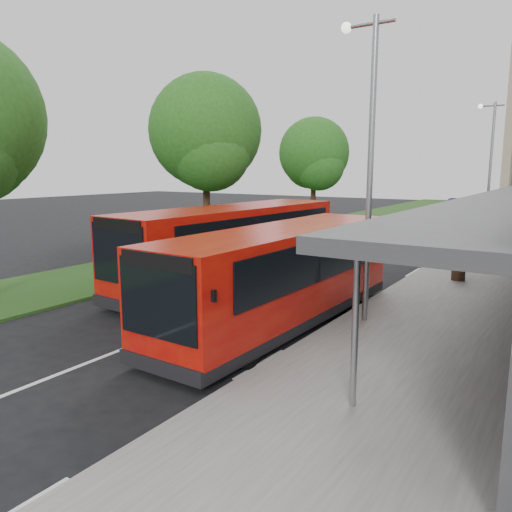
{
  "coord_description": "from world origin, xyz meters",
  "views": [
    {
      "loc": [
        9.0,
        -10.9,
        4.33
      ],
      "look_at": [
        0.22,
        2.54,
        1.5
      ],
      "focal_mm": 35.0,
      "sensor_mm": 36.0,
      "label": 1
    }
  ],
  "objects": [
    {
      "name": "tree_far",
      "position": [
        -7.01,
        21.05,
        5.07
      ],
      "size": [
        4.89,
        4.89,
        7.86
      ],
      "color": "black",
      "rests_on": "ground"
    },
    {
      "name": "bus_second",
      "position": [
        -1.64,
        3.81,
        1.51
      ],
      "size": [
        3.25,
        10.55,
        2.95
      ],
      "rotation": [
        0.0,
        0.0,
        -0.06
      ],
      "color": "#AD1809",
      "rests_on": "ground"
    },
    {
      "name": "lamp_post_near",
      "position": [
        4.12,
        2.0,
        4.72
      ],
      "size": [
        1.44,
        0.28,
        8.0
      ],
      "color": "gray",
      "rests_on": "pavement"
    },
    {
      "name": "litter_bin",
      "position": [
        5.32,
        8.74,
        0.6
      ],
      "size": [
        0.66,
        0.66,
        0.9
      ],
      "primitive_type": "cylinder",
      "rotation": [
        0.0,
        0.0,
        0.42
      ],
      "color": "#382317",
      "rests_on": "pavement"
    },
    {
      "name": "car_far",
      "position": [
        -1.53,
        42.65,
        0.67
      ],
      "size": [
        3.01,
        4.31,
        1.35
      ],
      "primitive_type": "imported",
      "rotation": [
        0.0,
        0.0,
        0.43
      ],
      "color": "navy",
      "rests_on": "ground"
    },
    {
      "name": "bollard",
      "position": [
        5.24,
        18.79,
        0.66
      ],
      "size": [
        0.19,
        0.19,
        1.02
      ],
      "primitive_type": "cylinder",
      "rotation": [
        0.0,
        0.0,
        -0.19
      ],
      "color": "yellow",
      "rests_on": "pavement"
    },
    {
      "name": "lane_centre_line",
      "position": [
        0.0,
        15.0,
        0.01
      ],
      "size": [
        0.12,
        70.0,
        0.01
      ],
      "primitive_type": "cube",
      "color": "silver",
      "rests_on": "ground"
    },
    {
      "name": "grass_verge",
      "position": [
        -7.0,
        20.0,
        0.05
      ],
      "size": [
        5.0,
        80.0,
        0.1
      ],
      "primitive_type": "cube",
      "color": "#1D4215",
      "rests_on": "ground"
    },
    {
      "name": "car_near",
      "position": [
        2.09,
        37.0,
        0.67
      ],
      "size": [
        2.07,
        4.11,
        1.34
      ],
      "primitive_type": "imported",
      "rotation": [
        0.0,
        0.0,
        -0.13
      ],
      "color": "#5E1E0D",
      "rests_on": "ground"
    },
    {
      "name": "tree_mid",
      "position": [
        -7.01,
        9.05,
        5.79
      ],
      "size": [
        5.58,
        5.58,
        8.97
      ],
      "color": "black",
      "rests_on": "ground"
    },
    {
      "name": "bus_main",
      "position": [
        2.26,
        0.78,
        1.4
      ],
      "size": [
        2.66,
        9.7,
        2.73
      ],
      "rotation": [
        0.0,
        0.0,
        -0.02
      ],
      "color": "#AD1809",
      "rests_on": "ground"
    },
    {
      "name": "kerb_dashes",
      "position": [
        3.3,
        19.0,
        0.01
      ],
      "size": [
        0.12,
        56.0,
        0.01
      ],
      "color": "silver",
      "rests_on": "ground"
    },
    {
      "name": "ground",
      "position": [
        0.0,
        0.0,
        0.0
      ],
      "size": [
        120.0,
        120.0,
        0.0
      ],
      "primitive_type": "plane",
      "color": "black",
      "rests_on": "ground"
    },
    {
      "name": "lamp_post_far",
      "position": [
        4.12,
        22.0,
        4.72
      ],
      "size": [
        1.44,
        0.28,
        8.0
      ],
      "color": "gray",
      "rests_on": "pavement"
    }
  ]
}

